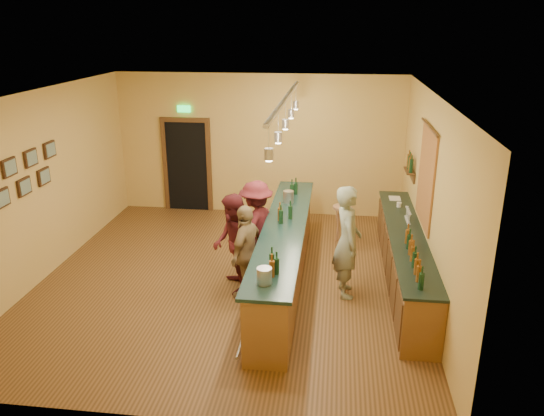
# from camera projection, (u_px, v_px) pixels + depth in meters

# --- Properties ---
(floor) EXTENTS (7.00, 7.00, 0.00)m
(floor) POSITION_uv_depth(u_px,v_px,m) (231.00, 279.00, 9.29)
(floor) COLOR #503316
(floor) RESTS_ON ground
(ceiling) EXTENTS (6.50, 7.00, 0.02)m
(ceiling) POSITION_uv_depth(u_px,v_px,m) (225.00, 94.00, 8.23)
(ceiling) COLOR silver
(ceiling) RESTS_ON wall_back
(wall_back) EXTENTS (6.50, 0.02, 3.20)m
(wall_back) POSITION_uv_depth(u_px,v_px,m) (259.00, 145.00, 12.04)
(wall_back) COLOR gold
(wall_back) RESTS_ON floor
(wall_front) EXTENTS (6.50, 0.02, 3.20)m
(wall_front) POSITION_uv_depth(u_px,v_px,m) (161.00, 294.00, 5.49)
(wall_front) COLOR gold
(wall_front) RESTS_ON floor
(wall_left) EXTENTS (0.02, 7.00, 3.20)m
(wall_left) POSITION_uv_depth(u_px,v_px,m) (43.00, 185.00, 9.14)
(wall_left) COLOR gold
(wall_left) RESTS_ON floor
(wall_right) EXTENTS (0.02, 7.00, 3.20)m
(wall_right) POSITION_uv_depth(u_px,v_px,m) (430.00, 199.00, 8.38)
(wall_right) COLOR gold
(wall_right) RESTS_ON floor
(doorway) EXTENTS (1.15, 0.09, 2.48)m
(doorway) POSITION_uv_depth(u_px,v_px,m) (187.00, 163.00, 12.37)
(doorway) COLOR black
(doorway) RESTS_ON wall_back
(tapestry) EXTENTS (0.03, 1.40, 1.60)m
(tapestry) POSITION_uv_depth(u_px,v_px,m) (426.00, 177.00, 8.68)
(tapestry) COLOR maroon
(tapestry) RESTS_ON wall_right
(bottle_shelf) EXTENTS (0.17, 0.55, 0.54)m
(bottle_shelf) POSITION_uv_depth(u_px,v_px,m) (410.00, 165.00, 10.15)
(bottle_shelf) COLOR #4F3217
(bottle_shelf) RESTS_ON wall_right
(picture_grid) EXTENTS (0.06, 2.20, 0.70)m
(picture_grid) POSITION_uv_depth(u_px,v_px,m) (17.00, 177.00, 8.32)
(picture_grid) COLOR #382111
(picture_grid) RESTS_ON wall_left
(back_counter) EXTENTS (0.60, 4.55, 1.27)m
(back_counter) POSITION_uv_depth(u_px,v_px,m) (405.00, 258.00, 8.95)
(back_counter) COLOR brown
(back_counter) RESTS_ON floor
(tasting_bar) EXTENTS (0.73, 5.10, 1.38)m
(tasting_bar) POSITION_uv_depth(u_px,v_px,m) (284.00, 250.00, 8.98)
(tasting_bar) COLOR brown
(tasting_bar) RESTS_ON floor
(pendant_track) EXTENTS (0.11, 4.60, 0.50)m
(pendant_track) POSITION_uv_depth(u_px,v_px,m) (286.00, 109.00, 8.19)
(pendant_track) COLOR silver
(pendant_track) RESTS_ON ceiling
(bartender) EXTENTS (0.54, 0.73, 1.86)m
(bartender) POSITION_uv_depth(u_px,v_px,m) (347.00, 242.00, 8.49)
(bartender) COLOR gray
(bartender) RESTS_ON floor
(customer_a) EXTENTS (0.85, 0.97, 1.67)m
(customer_a) POSITION_uv_depth(u_px,v_px,m) (233.00, 244.00, 8.64)
(customer_a) COLOR #59191E
(customer_a) RESTS_ON floor
(customer_b) EXTENTS (0.64, 0.99, 1.57)m
(customer_b) POSITION_uv_depth(u_px,v_px,m) (247.00, 252.00, 8.46)
(customer_b) COLOR #997A51
(customer_b) RESTS_ON floor
(customer_c) EXTENTS (0.97, 1.23, 1.66)m
(customer_c) POSITION_uv_depth(u_px,v_px,m) (256.00, 226.00, 9.39)
(customer_c) COLOR #59191E
(customer_c) RESTS_ON floor
(bar_stool) EXTENTS (0.39, 0.39, 0.80)m
(bar_stool) POSITION_uv_depth(u_px,v_px,m) (342.00, 213.00, 10.56)
(bar_stool) COLOR olive
(bar_stool) RESTS_ON floor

